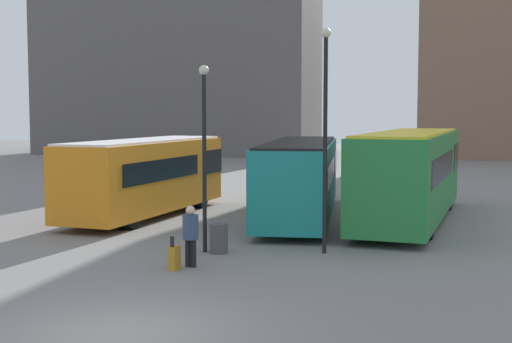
{
  "coord_description": "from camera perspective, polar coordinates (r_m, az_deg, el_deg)",
  "views": [
    {
      "loc": [
        5.4,
        -11.71,
        4.01
      ],
      "look_at": [
        -0.16,
        12.01,
        1.99
      ],
      "focal_mm": 50.0,
      "sensor_mm": 36.0,
      "label": 1
    }
  ],
  "objects": [
    {
      "name": "bus_1",
      "position": [
        27.09,
        3.56,
        -0.38
      ],
      "size": [
        3.45,
        11.5,
        2.93
      ],
      "rotation": [
        0.0,
        0.0,
        1.66
      ],
      "color": "#19847F",
      "rests_on": "ground_plane"
    },
    {
      "name": "trash_bin",
      "position": [
        20.46,
        -3.0,
        -5.36
      ],
      "size": [
        0.52,
        0.52,
        0.85
      ],
      "color": "#47474C",
      "rests_on": "ground_plane"
    },
    {
      "name": "suitcase",
      "position": [
        18.41,
        -6.54,
        -6.88
      ],
      "size": [
        0.22,
        0.38,
        0.89
      ],
      "rotation": [
        0.0,
        0.0,
        1.47
      ],
      "color": "#B27A1E",
      "rests_on": "ground_plane"
    },
    {
      "name": "ground_plane",
      "position": [
        13.5,
        -11.31,
        -12.62
      ],
      "size": [
        160.0,
        160.0,
        0.0
      ],
      "primitive_type": "plane",
      "color": "slate"
    },
    {
      "name": "bus_2",
      "position": [
        26.92,
        12.31,
        -0.07
      ],
      "size": [
        3.87,
        12.16,
        3.31
      ],
      "rotation": [
        0.0,
        0.0,
        1.46
      ],
      "color": "#237A38",
      "rests_on": "ground_plane"
    },
    {
      "name": "traveler",
      "position": [
        18.59,
        -5.26,
        -4.74
      ],
      "size": [
        0.45,
        0.45,
        1.61
      ],
      "rotation": [
        0.0,
        0.0,
        1.47
      ],
      "color": "black",
      "rests_on": "ground_plane"
    },
    {
      "name": "lamp_post_0",
      "position": [
        20.18,
        5.56,
        3.83
      ],
      "size": [
        0.28,
        0.28,
        6.36
      ],
      "color": "black",
      "rests_on": "ground_plane"
    },
    {
      "name": "bus_0",
      "position": [
        27.87,
        -8.74,
        -0.25
      ],
      "size": [
        3.44,
        9.69,
        2.98
      ],
      "rotation": [
        0.0,
        0.0,
        1.46
      ],
      "color": "orange",
      "rests_on": "ground_plane"
    },
    {
      "name": "lamp_post_1",
      "position": [
        20.35,
        -4.16,
        2.36
      ],
      "size": [
        0.28,
        0.28,
        5.35
      ],
      "color": "black",
      "rests_on": "ground_plane"
    }
  ]
}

